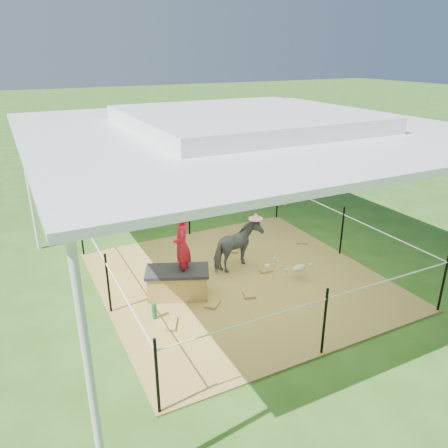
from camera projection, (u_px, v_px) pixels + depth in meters
name	position (u px, v px, depth m)	size (l,w,h in m)	color
ground	(239.00, 280.00, 7.65)	(90.00, 90.00, 0.00)	#2D5919
hay_patch	(239.00, 279.00, 7.65)	(4.60, 4.60, 0.03)	brown
canopy_tent	(242.00, 125.00, 6.66)	(6.30, 6.30, 2.90)	silver
rope_fence	(240.00, 247.00, 7.41)	(4.54, 4.54, 1.00)	black
straw_bale	(178.00, 284.00, 7.04)	(0.94, 0.47, 0.42)	#A97F3D
dark_cloth	(177.00, 271.00, 6.96)	(1.00, 0.52, 0.05)	black
woman	(182.00, 239.00, 6.80)	(0.41, 0.27, 1.13)	#B21121
green_bottle	(154.00, 311.00, 6.47)	(0.07, 0.07, 0.26)	#186D2F
pony	(238.00, 247.00, 7.87)	(0.46, 1.01, 0.86)	#49494E
pink_hat	(238.00, 221.00, 7.68)	(0.27, 0.27, 0.12)	pink
foal	(299.00, 267.00, 7.57)	(0.84, 0.47, 0.47)	beige
trash_barrel	(242.00, 161.00, 14.08)	(0.56, 0.56, 0.87)	#1736B3
picnic_table_near	(187.00, 154.00, 15.24)	(1.81, 1.31, 0.75)	#53311C
picnic_table_far	(241.00, 142.00, 17.05)	(1.98, 1.43, 0.82)	#542F1D
distant_person	(177.00, 153.00, 14.35)	(0.58, 0.45, 1.20)	#3478C3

